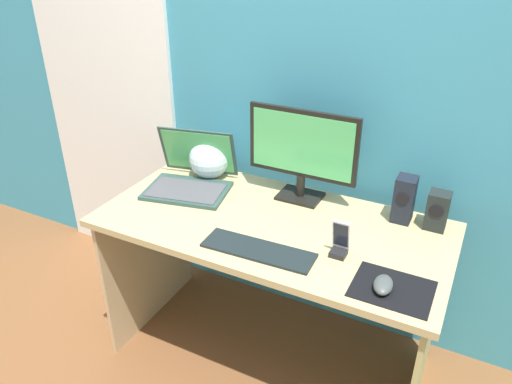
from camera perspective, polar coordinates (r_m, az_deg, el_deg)
ground_plane at (r=2.37m, az=1.60°, el=-18.32°), size 8.00×8.00×0.00m
wall_back at (r=2.07m, az=7.23°, el=14.96°), size 6.00×0.04×2.50m
door_left at (r=2.69m, az=-16.98°, el=11.81°), size 0.82×0.02×2.02m
desk at (r=1.99m, az=1.81°, el=-7.11°), size 1.36×0.66×0.71m
monitor at (r=1.99m, az=5.37°, el=4.79°), size 0.46×0.14×0.39m
speaker_right at (r=1.96m, az=20.30°, el=-2.04°), size 0.08×0.08×0.15m
speaker_near_monitor at (r=1.96m, az=16.81°, el=-0.80°), size 0.07×0.09×0.19m
laptop at (r=2.16m, az=-7.58°, el=1.73°), size 0.40×0.38×0.24m
fishbowl at (r=2.23m, az=-5.44°, el=3.87°), size 0.18×0.18×0.18m
keyboard_external at (r=1.74m, az=0.27°, el=-6.76°), size 0.41×0.14×0.01m
mousepad at (r=1.64m, az=15.53°, el=-10.77°), size 0.25×0.20×0.00m
mouse at (r=1.61m, az=14.54°, el=-10.38°), size 0.07×0.11×0.04m
phone_in_dock at (r=1.73m, az=9.71°, el=-5.86°), size 0.06×0.06×0.14m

